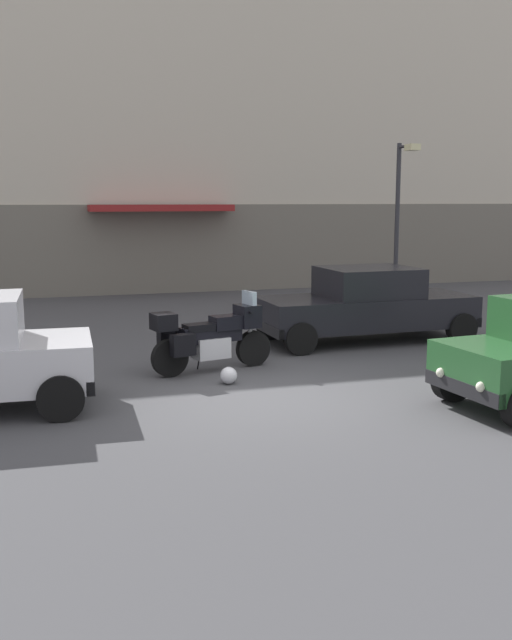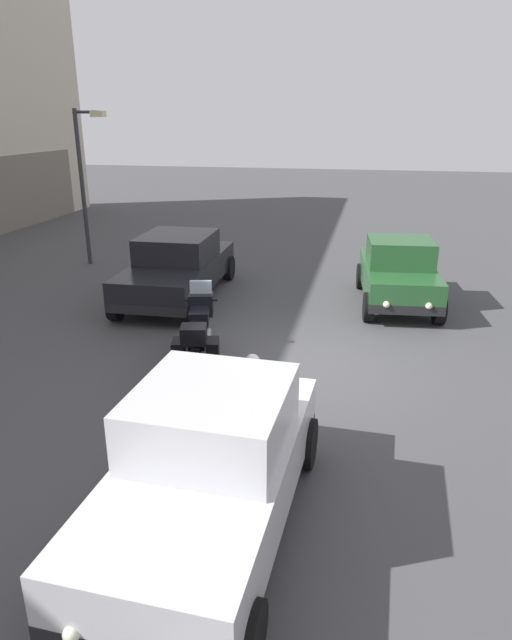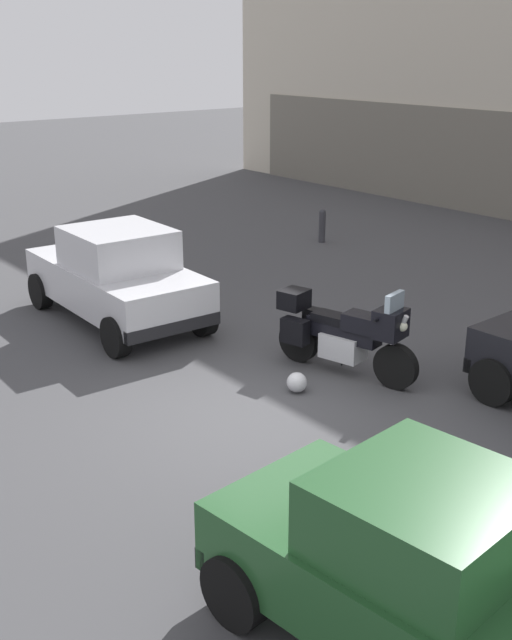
% 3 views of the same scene
% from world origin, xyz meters
% --- Properties ---
extents(ground_plane, '(80.00, 80.00, 0.00)m').
position_xyz_m(ground_plane, '(0.00, 0.00, 0.00)').
color(ground_plane, '#424244').
extents(motorcycle, '(2.23, 1.01, 1.36)m').
position_xyz_m(motorcycle, '(-0.33, 1.76, 0.62)').
color(motorcycle, black).
rests_on(motorcycle, ground).
extents(helmet, '(0.28, 0.28, 0.28)m').
position_xyz_m(helmet, '(-0.25, 0.81, 0.14)').
color(helmet, silver).
rests_on(helmet, ground).
extents(car_hatchback_near, '(3.93, 1.92, 1.64)m').
position_xyz_m(car_hatchback_near, '(-4.31, 0.38, 0.81)').
color(car_hatchback_near, silver).
rests_on(car_hatchback_near, ground).
extents(car_sedan_far, '(4.61, 2.00, 1.56)m').
position_xyz_m(car_sedan_far, '(3.44, 3.46, 0.78)').
color(car_sedan_far, black).
rests_on(car_sedan_far, ground).
extents(car_compact_side, '(3.58, 1.99, 1.56)m').
position_xyz_m(car_compact_side, '(3.98, -1.75, 0.77)').
color(car_compact_side, '#235128').
rests_on(car_compact_side, ground).
extents(streetlamp_curbside, '(0.28, 0.94, 4.41)m').
position_xyz_m(streetlamp_curbside, '(6.08, 7.06, 2.71)').
color(streetlamp_curbside, '#2D2D33').
rests_on(streetlamp_curbside, ground).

